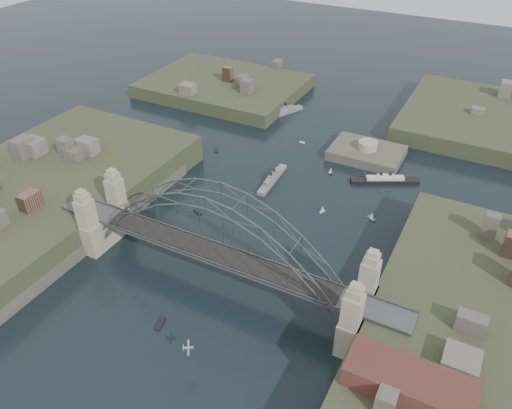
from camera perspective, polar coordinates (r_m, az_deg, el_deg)
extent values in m
plane|color=black|center=(112.19, -4.33, -8.89)|extent=(500.00, 500.00, 0.00)
cube|color=#4A4A4C|center=(106.81, -4.52, -5.79)|extent=(84.00, 6.00, 0.70)
cube|color=#4C5258|center=(104.58, -5.40, -6.51)|extent=(84.00, 0.25, 0.50)
cube|color=#4C5258|center=(108.38, -3.71, -4.66)|extent=(84.00, 0.25, 0.50)
cube|color=black|center=(106.45, -4.53, -5.57)|extent=(55.20, 5.20, 0.35)
cube|color=tan|center=(120.26, -18.73, -2.01)|extent=(3.40, 3.40, 17.70)
cube|color=tan|center=(125.75, -15.66, 0.40)|extent=(3.40, 3.40, 17.70)
cube|color=tan|center=(93.83, 10.83, -12.95)|extent=(3.40, 3.40, 17.70)
cube|color=tan|center=(100.76, 12.68, -9.11)|extent=(3.40, 3.40, 17.70)
cube|color=tan|center=(125.71, -16.78, -2.57)|extent=(4.08, 13.80, 8.00)
cube|color=tan|center=(100.72, 11.46, -12.89)|extent=(4.08, 13.80, 8.00)
cube|color=#373C25|center=(144.41, -24.43, -0.08)|extent=(50.00, 90.00, 12.00)
cube|color=#4D483D|center=(129.93, -17.86, -3.10)|extent=(6.00, 70.00, 4.00)
cube|color=#373C25|center=(102.15, 26.21, -17.77)|extent=(50.00, 90.00, 12.00)
cube|color=#4D483D|center=(102.49, 13.44, -14.69)|extent=(6.00, 70.00, 4.00)
cube|color=#373C25|center=(205.69, -3.67, 12.93)|extent=(60.00, 45.00, 9.00)
cube|color=#373C25|center=(193.42, 27.01, 7.66)|extent=(70.00, 55.00, 9.50)
cube|color=#4D483D|center=(161.46, 12.51, 5.19)|extent=(22.00, 16.00, 7.00)
cylinder|color=tan|center=(159.24, 12.72, 6.66)|extent=(6.00, 6.00, 2.40)
cube|color=#592D26|center=(86.18, 17.17, -18.96)|extent=(20.00, 8.00, 4.00)
cube|color=gray|center=(145.01, 1.89, 2.81)|extent=(3.26, 17.24, 1.52)
cube|color=gray|center=(144.41, 1.90, 3.20)|extent=(2.25, 9.51, 1.14)
cube|color=gray|center=(143.96, 1.90, 3.49)|extent=(1.50, 4.35, 0.76)
cylinder|color=black|center=(142.67, 1.72, 3.49)|extent=(0.82, 0.82, 1.52)
cylinder|color=black|center=(144.56, 2.09, 3.94)|extent=(0.82, 0.82, 1.52)
cylinder|color=#4C5258|center=(139.68, 1.09, 2.65)|extent=(0.15, 0.15, 3.81)
cylinder|color=#4C5258|center=(147.81, 2.68, 4.59)|extent=(0.15, 0.15, 3.81)
cube|color=gray|center=(186.02, 3.16, 10.44)|extent=(9.54, 16.13, 1.68)
cube|color=gray|center=(185.50, 3.17, 10.80)|extent=(5.66, 9.08, 1.26)
cube|color=gray|center=(185.12, 3.18, 11.07)|extent=(3.01, 4.34, 0.84)
cylinder|color=black|center=(184.14, 2.90, 11.19)|extent=(0.83, 0.83, 1.68)
cylinder|color=black|center=(185.51, 3.48, 11.36)|extent=(0.83, 0.83, 1.68)
cylinder|color=#4C5258|center=(182.01, 1.92, 10.85)|extent=(0.17, 0.17, 4.21)
cylinder|color=#4C5258|center=(187.88, 4.42, 11.57)|extent=(0.17, 0.17, 4.21)
cube|color=black|center=(149.22, 14.56, 2.59)|extent=(18.65, 11.51, 1.43)
cube|color=silver|center=(148.67, 14.62, 2.94)|extent=(10.51, 6.81, 1.07)
cube|color=silver|center=(148.26, 14.66, 3.21)|extent=(5.04, 3.59, 0.71)
cylinder|color=black|center=(147.60, 14.18, 3.42)|extent=(0.96, 0.96, 1.43)
cylinder|color=black|center=(148.29, 15.21, 3.40)|extent=(0.96, 0.96, 1.43)
cylinder|color=#4C5258|center=(146.65, 12.46, 3.38)|extent=(0.14, 0.14, 3.57)
cylinder|color=#4C5258|center=(149.63, 16.88, 3.32)|extent=(0.14, 0.14, 3.57)
cube|color=#BABEC3|center=(93.03, -7.78, -16.00)|extent=(1.63, 1.25, 0.31)
cube|color=#BABEC3|center=(92.99, -7.78, -15.98)|extent=(2.21, 3.07, 0.07)
cube|color=#BABEC3|center=(92.96, -8.35, -15.97)|extent=(0.76, 1.00, 0.39)
cube|color=silver|center=(133.02, -6.72, -0.88)|extent=(2.99, 1.86, 0.45)
cube|color=silver|center=(133.46, 7.59, -0.82)|extent=(1.07, 1.82, 0.45)
cylinder|color=#4C5258|center=(132.85, 7.63, -0.45)|extent=(0.08, 0.08, 2.20)
cone|color=silver|center=(132.85, 7.63, -0.45)|extent=(1.33, 1.49, 1.92)
cube|color=silver|center=(105.14, -10.96, -13.31)|extent=(1.92, 3.54, 0.45)
cube|color=silver|center=(133.28, 13.10, -1.58)|extent=(2.57, 2.06, 0.45)
cylinder|color=#4C5258|center=(132.67, 13.16, -1.21)|extent=(0.08, 0.08, 2.20)
cone|color=silver|center=(132.67, 13.16, -1.21)|extent=(1.58, 1.51, 1.92)
cube|color=silver|center=(161.66, -4.60, 6.26)|extent=(2.85, 3.49, 0.45)
cube|color=silver|center=(150.21, 8.53, 3.55)|extent=(1.61, 1.21, 0.45)
cylinder|color=#4C5258|center=(149.67, 8.56, 3.89)|extent=(0.08, 0.08, 2.20)
cone|color=silver|center=(149.67, 8.56, 3.89)|extent=(1.57, 1.48, 1.92)
cube|color=silver|center=(166.41, 5.32, 7.11)|extent=(1.88, 0.65, 0.45)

